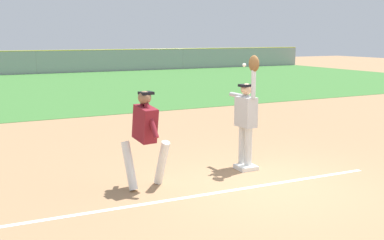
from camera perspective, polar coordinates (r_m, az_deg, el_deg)
ground_plane at (r=8.45m, az=9.05°, el=-7.98°), size 83.44×83.44×0.00m
outfield_grass at (r=25.15m, az=-15.58°, el=3.95°), size 45.90×19.14×0.01m
chalk_foul_line at (r=7.19m, az=-17.32°, el=-11.65°), size 12.00×0.48×0.01m
first_base at (r=9.37m, az=6.67°, el=-5.82°), size 0.39×0.39×0.08m
fielder at (r=9.24m, az=6.77°, el=0.81°), size 0.29×0.90×2.28m
runner at (r=8.01m, az=-5.81°, el=-1.53°), size 0.79×0.84×1.72m
baseball at (r=9.19m, az=6.50°, el=6.80°), size 0.07×0.07×0.07m
outfield_fence at (r=34.51m, az=-18.74°, el=6.80°), size 45.98×0.08×1.67m
parked_car_blue at (r=39.32m, az=-13.25°, el=7.21°), size 4.42×2.17×1.25m
parked_car_white at (r=41.27m, az=-4.11°, el=7.59°), size 4.56×2.45×1.25m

